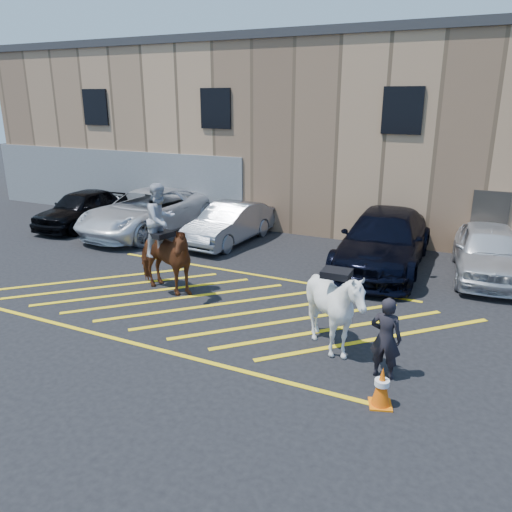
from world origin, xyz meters
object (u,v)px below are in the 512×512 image
at_px(handler, 386,338).
at_px(saddled_white, 335,309).
at_px(car_silver_sedan, 229,223).
at_px(car_black_suv, 82,208).
at_px(car_white_pickup, 147,211).
at_px(car_blue_suv, 384,240).
at_px(mounted_bay, 162,249).
at_px(traffic_cone, 382,387).
at_px(car_white_suv, 488,251).

relative_size(handler, saddled_white, 0.82).
bearing_deg(car_silver_sedan, saddled_white, -43.40).
xyz_separation_m(car_black_suv, car_white_pickup, (2.95, 0.40, 0.08)).
bearing_deg(car_blue_suv, mounted_bay, -138.60).
distance_m(handler, mounted_bay, 6.50).
xyz_separation_m(car_blue_suv, handler, (1.39, -6.39, -0.05)).
bearing_deg(mounted_bay, car_silver_sedan, 98.20).
bearing_deg(saddled_white, car_black_suv, 154.97).
relative_size(mounted_bay, saddled_white, 1.52).
bearing_deg(car_silver_sedan, mounted_bay, -78.14).
bearing_deg(traffic_cone, car_black_suv, 152.14).
xyz_separation_m(car_silver_sedan, car_blue_suv, (5.57, -0.37, 0.15)).
height_order(car_white_pickup, saddled_white, saddled_white).
bearing_deg(handler, car_silver_sedan, -42.22).
xyz_separation_m(handler, mounted_bay, (-6.24, 1.77, 0.39)).
bearing_deg(traffic_cone, car_white_suv, 80.16).
relative_size(car_white_suv, saddled_white, 2.33).
bearing_deg(car_white_suv, car_black_suv, 176.08).
bearing_deg(saddled_white, car_blue_suv, 92.55).
height_order(car_white_pickup, traffic_cone, car_white_pickup).
distance_m(car_silver_sedan, saddled_white, 8.56).
distance_m(mounted_bay, traffic_cone, 7.01).
xyz_separation_m(car_white_pickup, saddled_white, (9.36, -6.15, 0.15)).
distance_m(car_black_suv, car_white_pickup, 2.98).
bearing_deg(car_blue_suv, car_white_suv, 6.67).
height_order(car_black_suv, car_white_suv, car_white_suv).
bearing_deg(car_blue_suv, traffic_cone, -80.21).
relative_size(car_white_pickup, saddled_white, 3.05).
relative_size(car_white_suv, traffic_cone, 6.16).
xyz_separation_m(car_blue_suv, mounted_bay, (-4.85, -4.62, 0.34)).
height_order(car_black_suv, handler, handler).
xyz_separation_m(car_white_suv, traffic_cone, (-1.35, -7.79, -0.40)).
distance_m(saddled_white, traffic_cone, 2.03).
relative_size(car_black_suv, car_silver_sedan, 1.02).
bearing_deg(car_black_suv, saddled_white, -28.50).
height_order(car_blue_suv, handler, car_blue_suv).
distance_m(handler, saddled_white, 1.24).
bearing_deg(car_silver_sedan, handler, -40.50).
distance_m(car_silver_sedan, traffic_cone, 10.50).
xyz_separation_m(car_white_suv, mounted_bay, (-7.76, -5.07, 0.42)).
height_order(car_silver_sedan, traffic_cone, car_silver_sedan).
distance_m(car_white_pickup, mounted_bay, 6.47).
xyz_separation_m(car_white_pickup, car_blue_suv, (9.10, -0.25, 0.03)).
xyz_separation_m(car_white_pickup, car_silver_sedan, (3.53, 0.12, -0.12)).
bearing_deg(car_black_suv, car_white_suv, -1.18).
distance_m(car_silver_sedan, mounted_bay, 5.06).
bearing_deg(handler, car_white_pickup, -30.39).
xyz_separation_m(car_blue_suv, car_white_suv, (2.91, 0.45, -0.08)).
relative_size(car_blue_suv, handler, 3.68).
height_order(car_silver_sedan, handler, handler).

